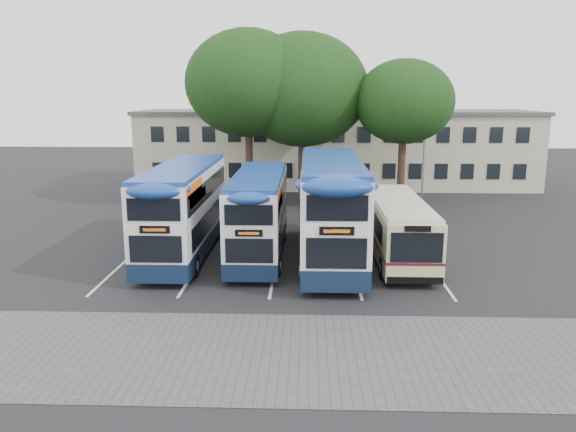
# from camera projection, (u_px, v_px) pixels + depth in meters

# --- Properties ---
(ground) EXTENTS (120.00, 120.00, 0.00)m
(ground) POSITION_uv_depth(u_px,v_px,m) (368.00, 296.00, 21.52)
(ground) COLOR black
(ground) RESTS_ON ground
(paving_strip) EXTENTS (40.00, 6.00, 0.01)m
(paving_strip) POSITION_uv_depth(u_px,v_px,m) (318.00, 354.00, 16.70)
(paving_strip) COLOR #595654
(paving_strip) RESTS_ON ground
(bay_lines) EXTENTS (14.12, 11.00, 0.01)m
(bay_lines) POSITION_uv_depth(u_px,v_px,m) (277.00, 258.00, 26.52)
(bay_lines) COLOR silver
(bay_lines) RESTS_ON ground
(depot_building) EXTENTS (32.40, 8.40, 6.20)m
(depot_building) POSITION_uv_depth(u_px,v_px,m) (335.00, 147.00, 47.19)
(depot_building) COLOR #B6B292
(depot_building) RESTS_ON ground
(lamp_post) EXTENTS (0.25, 1.05, 9.06)m
(lamp_post) POSITION_uv_depth(u_px,v_px,m) (425.00, 130.00, 39.72)
(lamp_post) COLOR gray
(lamp_post) RESTS_ON ground
(tree_left) EXTENTS (8.42, 8.42, 11.84)m
(tree_left) POSITION_uv_depth(u_px,v_px,m) (248.00, 83.00, 37.45)
(tree_left) COLOR black
(tree_left) RESTS_ON ground
(tree_mid) EXTENTS (9.08, 9.08, 11.69)m
(tree_mid) POSITION_uv_depth(u_px,v_px,m) (302.00, 90.00, 38.23)
(tree_mid) COLOR black
(tree_mid) RESTS_ON ground
(tree_right) EXTENTS (6.46, 6.46, 9.82)m
(tree_right) POSITION_uv_depth(u_px,v_px,m) (404.00, 102.00, 36.49)
(tree_right) COLOR black
(tree_right) RESTS_ON ground
(bus_dd_left) EXTENTS (2.50, 10.32, 4.30)m
(bus_dd_left) POSITION_uv_depth(u_px,v_px,m) (184.00, 206.00, 26.61)
(bus_dd_left) COLOR #0F1E38
(bus_dd_left) RESTS_ON ground
(bus_dd_mid) EXTENTS (2.30, 9.48, 3.95)m
(bus_dd_mid) POSITION_uv_depth(u_px,v_px,m) (259.00, 211.00, 26.50)
(bus_dd_mid) COLOR #0F1E38
(bus_dd_mid) RESTS_ON ground
(bus_dd_right) EXTENTS (2.72, 11.23, 4.68)m
(bus_dd_right) POSITION_uv_depth(u_px,v_px,m) (331.00, 204.00, 25.94)
(bus_dd_right) COLOR #0F1E38
(bus_dd_right) RESTS_ON ground
(bus_single) EXTENTS (2.36, 9.29, 2.77)m
(bus_single) POSITION_uv_depth(u_px,v_px,m) (398.00, 225.00, 26.38)
(bus_single) COLOR beige
(bus_single) RESTS_ON ground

